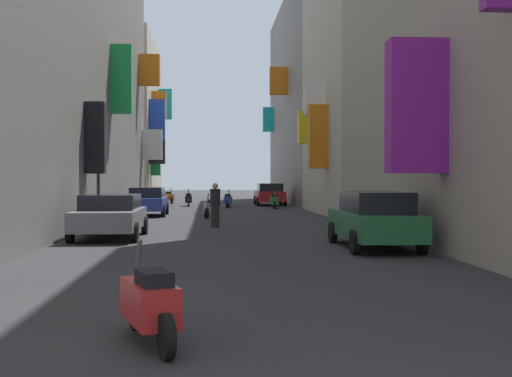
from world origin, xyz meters
TOP-DOWN VIEW (x-y plane):
  - ground_plane at (0.00, 30.00)m, footprint 140.00×140.00m
  - building_left_mid_a at (-8.00, 25.72)m, footprint 7.29×35.08m
  - building_left_mid_c at (-7.98, 52.67)m, footprint 7.15×14.61m
  - building_right_mid_a at (7.99, 32.17)m, footprint 7.04×12.09m
  - building_right_mid_b at (8.00, 49.11)m, footprint 7.25×21.79m
  - parked_car_blue at (-3.67, 31.08)m, footprint 1.95×3.91m
  - parked_car_grey at (-3.66, 18.82)m, footprint 2.03×4.21m
  - parked_car_red at (3.45, 43.24)m, footprint 1.97×4.37m
  - parked_car_green at (3.75, 15.33)m, footprint 1.84×4.48m
  - scooter_green at (3.30, 38.49)m, footprint 0.49×2.00m
  - scooter_blue at (0.54, 40.03)m, footprint 0.58×1.97m
  - scooter_orange at (-3.55, 46.89)m, footprint 0.76×1.81m
  - scooter_black at (-2.01, 42.11)m, footprint 0.49×1.88m
  - scooter_silver at (-0.52, 29.08)m, footprint 0.75×1.73m
  - scooter_red at (-1.25, 5.47)m, footprint 0.79×1.89m
  - pedestrian_near_left at (-0.39, 22.97)m, footprint 0.40×0.40m
  - traffic_light_near_corner at (-4.64, 22.61)m, footprint 0.26×0.34m

SIDE VIEW (x-z plane):
  - ground_plane at x=0.00m, z-range 0.00..0.00m
  - scooter_silver at x=-0.52m, z-range -0.10..1.03m
  - scooter_orange at x=-3.55m, z-range -0.10..1.03m
  - scooter_black at x=-2.01m, z-range -0.10..1.03m
  - scooter_red at x=-1.25m, z-range -0.10..1.03m
  - scooter_blue at x=0.54m, z-range -0.10..1.03m
  - scooter_green at x=3.30m, z-range -0.10..1.03m
  - parked_car_grey at x=-3.66m, z-range 0.05..1.39m
  - parked_car_blue at x=-3.67m, z-range 0.04..1.43m
  - parked_car_red at x=3.45m, z-range 0.04..1.52m
  - parked_car_green at x=3.75m, z-range 0.03..1.53m
  - pedestrian_near_left at x=-0.39m, z-range 0.00..1.67m
  - traffic_light_near_corner at x=-4.64m, z-range 0.81..5.44m
  - building_left_mid_c at x=-7.98m, z-range 0.00..12.73m
  - building_right_mid_a at x=7.99m, z-range -0.01..15.28m
  - building_right_mid_b at x=8.00m, z-range 0.00..15.44m
  - building_left_mid_a at x=-8.00m, z-range 0.00..15.83m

